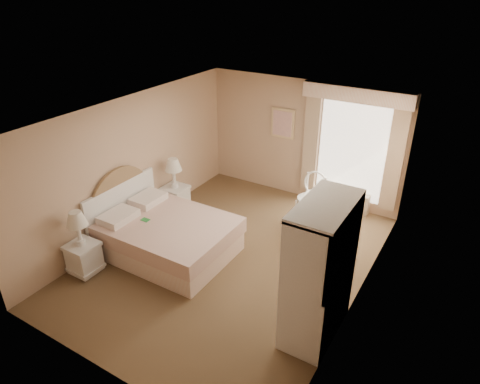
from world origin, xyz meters
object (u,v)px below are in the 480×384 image
Objects in this scene: round_table at (322,208)px; armoire at (319,281)px; nightstand_far at (175,192)px; cafe_chair at (312,194)px; bed at (164,234)px; nightstand_near at (83,250)px.

round_table is 0.37× the size of armoire.
cafe_chair is (2.49, 1.03, 0.16)m from nightstand_far.
bed reaches higher than nightstand_far.
bed is 2.87m from cafe_chair.
nightstand_far is at bearing -150.14° from cafe_chair.
nightstand_far is 0.58× the size of armoire.
nightstand_far reaches higher than round_table.
armoire reaches higher than bed.
nightstand_near is 3.75m from armoire.
bed is 2.92× the size of round_table.
nightstand_far reaches higher than nightstand_near.
round_table is at bearing 48.06° from nightstand_near.
round_table is 0.41m from cafe_chair.
round_table is 0.72× the size of cafe_chair.
nightstand_far is at bearing 90.00° from nightstand_near.
nightstand_near is at bearing -119.21° from cafe_chair.
nightstand_near is 1.08× the size of cafe_chair.
nightstand_far is 1.55× the size of round_table.
round_table is at bearing -31.68° from cafe_chair.
bed is 2.99m from armoire.
nightstand_near is 0.97× the size of nightstand_far.
armoire is at bearing -58.71° from cafe_chair.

